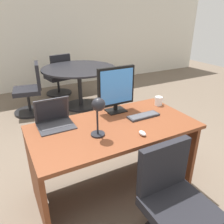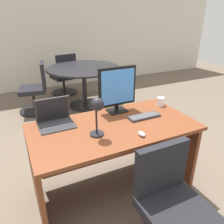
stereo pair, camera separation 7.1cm
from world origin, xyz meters
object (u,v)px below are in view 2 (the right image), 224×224
(desk, at_px, (112,144))
(office_chair, at_px, (171,213))
(coffee_mug, at_px, (161,102))
(desk_lamp, at_px, (97,109))
(laptop, at_px, (54,116))
(meeting_chair_near, at_px, (65,78))
(meeting_chair_far, at_px, (36,92))
(monitor, at_px, (117,88))
(mouse, at_px, (142,134))
(meeting_table, at_px, (84,77))
(keyboard, at_px, (144,116))

(desk, bearing_deg, office_chair, -82.44)
(coffee_mug, bearing_deg, desk_lamp, -160.73)
(laptop, relative_size, meeting_chair_near, 0.35)
(meeting_chair_near, bearing_deg, laptop, -105.68)
(desk, distance_m, meeting_chair_far, 2.39)
(coffee_mug, relative_size, meeting_chair_near, 0.12)
(monitor, bearing_deg, desk_lamp, -134.23)
(desk, distance_m, monitor, 0.56)
(laptop, bearing_deg, monitor, -0.64)
(monitor, height_order, mouse, monitor)
(laptop, height_order, mouse, laptop)
(desk, relative_size, desk_lamp, 4.40)
(coffee_mug, xyz_separation_m, meeting_table, (-0.18, 2.07, -0.21))
(desk_lamp, distance_m, meeting_table, 2.51)
(keyboard, relative_size, mouse, 4.01)
(keyboard, bearing_deg, monitor, 124.34)
(desk_lamp, bearing_deg, meeting_chair_far, 94.18)
(laptop, height_order, meeting_table, laptop)
(laptop, bearing_deg, meeting_table, 64.00)
(monitor, height_order, laptop, monitor)
(meeting_table, xyz_separation_m, meeting_chair_far, (-0.88, 0.14, -0.22))
(desk, height_order, keyboard, keyboard)
(desk_lamp, bearing_deg, coffee_mug, 19.27)
(monitor, height_order, meeting_chair_far, monitor)
(mouse, distance_m, coffee_mug, 0.72)
(monitor, xyz_separation_m, coffee_mug, (0.50, -0.08, -0.21))
(meeting_chair_near, bearing_deg, meeting_chair_far, -134.41)
(monitor, xyz_separation_m, office_chair, (-0.07, -1.02, -0.66))
(monitor, bearing_deg, coffee_mug, -9.05)
(meeting_table, bearing_deg, mouse, -98.14)
(laptop, relative_size, coffee_mug, 2.93)
(desk_lamp, height_order, meeting_table, desk_lamp)
(office_chair, bearing_deg, laptop, 119.52)
(desk, relative_size, meeting_table, 1.12)
(mouse, height_order, coffee_mug, coffee_mug)
(mouse, xyz_separation_m, meeting_chair_far, (-0.52, 2.68, -0.39))
(monitor, distance_m, office_chair, 1.22)
(desk, bearing_deg, keyboard, -4.45)
(monitor, xyz_separation_m, desk_lamp, (-0.38, -0.39, -0.01))
(desk, bearing_deg, monitor, 52.62)
(laptop, relative_size, office_chair, 0.37)
(monitor, relative_size, meeting_table, 0.35)
(coffee_mug, height_order, meeting_chair_near, meeting_chair_near)
(keyboard, xyz_separation_m, meeting_chair_near, (-0.02, 3.11, -0.40))
(desk, bearing_deg, coffee_mug, 12.25)
(meeting_table, xyz_separation_m, meeting_chair_near, (-0.17, 0.87, -0.23))
(mouse, bearing_deg, meeting_chair_near, 86.70)
(desk, xyz_separation_m, office_chair, (0.11, -0.79, -0.17))
(monitor, distance_m, mouse, 0.59)
(desk, height_order, meeting_chair_near, meeting_chair_near)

